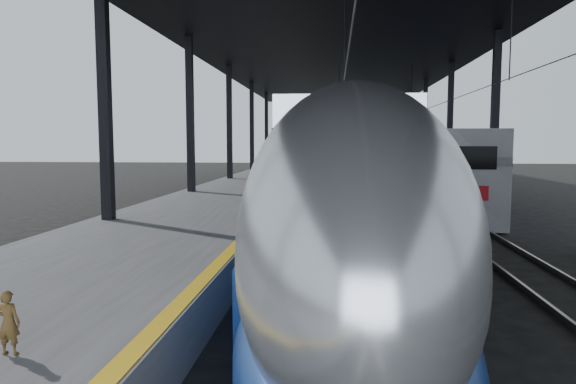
# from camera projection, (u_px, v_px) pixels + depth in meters

# --- Properties ---
(ground) EXTENTS (160.00, 160.00, 0.00)m
(ground) POSITION_uv_depth(u_px,v_px,m) (258.00, 298.00, 11.79)
(ground) COLOR black
(ground) RESTS_ON ground
(platform) EXTENTS (6.00, 80.00, 1.00)m
(platform) POSITION_uv_depth(u_px,v_px,m) (250.00, 192.00, 31.89)
(platform) COLOR #4C4C4F
(platform) RESTS_ON ground
(yellow_strip) EXTENTS (0.30, 80.00, 0.01)m
(yellow_strip) POSITION_uv_depth(u_px,v_px,m) (295.00, 184.00, 31.59)
(yellow_strip) COLOR gold
(yellow_strip) RESTS_ON platform
(rails) EXTENTS (6.52, 80.00, 0.16)m
(rails) POSITION_uv_depth(u_px,v_px,m) (380.00, 200.00, 31.21)
(rails) COLOR slate
(rails) RESTS_ON ground
(canopy) EXTENTS (18.00, 75.00, 9.47)m
(canopy) POSITION_uv_depth(u_px,v_px,m) (339.00, 49.00, 30.58)
(canopy) COLOR black
(canopy) RESTS_ON ground
(tgv_train) EXTENTS (3.16, 65.20, 4.53)m
(tgv_train) POSITION_uv_depth(u_px,v_px,m) (339.00, 164.00, 34.66)
(tgv_train) COLOR silver
(tgv_train) RESTS_ON ground
(second_train) EXTENTS (2.98, 56.05, 4.10)m
(second_train) POSITION_uv_depth(u_px,v_px,m) (393.00, 159.00, 46.78)
(second_train) COLOR navy
(second_train) RESTS_ON ground
(child) EXTENTS (0.29, 0.19, 0.79)m
(child) POSITION_uv_depth(u_px,v_px,m) (8.00, 323.00, 6.16)
(child) COLOR #513B1B
(child) RESTS_ON platform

